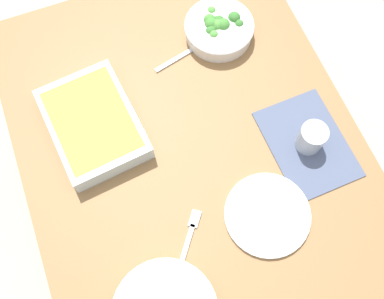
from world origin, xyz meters
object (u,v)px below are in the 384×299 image
Objects in this scene: baking_dish at (93,123)px; fork_on_table at (189,239)px; broccoli_bowl at (219,28)px; spoon_by_broccoli at (188,52)px; side_plate at (267,215)px; drink_cup at (311,139)px.

baking_dish is 2.13× the size of fork_on_table.
broccoli_bowl reaches higher than fork_on_table.
spoon_by_broccoli is at bearing 112.85° from baking_dish.
side_plate is 1.46× the size of fork_on_table.
spoon_by_broccoli is (-0.14, 0.32, -0.03)m from baking_dish.
broccoli_bowl is 1.36× the size of fork_on_table.
drink_cup is 0.44m from spoon_by_broccoli.
broccoli_bowl is at bearing 103.69° from spoon_by_broccoli.
side_plate is 1.26× the size of spoon_by_broccoli.
spoon_by_broccoli is (-0.39, -0.20, -0.03)m from drink_cup.
side_plate is at bearing 40.99° from baking_dish.
broccoli_bowl is 0.42m from drink_cup.
drink_cup is at bearing 64.33° from baking_dish.
baking_dish is 0.40m from fork_on_table.
fork_on_table is at bearing -72.60° from drink_cup.
spoon_by_broccoli reaches higher than fork_on_table.
baking_dish is at bearing -69.34° from broccoli_bowl.
spoon_by_broccoli is at bearing 159.25° from fork_on_table.
broccoli_bowl reaches higher than side_plate.
baking_dish is 3.77× the size of drink_cup.
fork_on_table is at bearing -29.28° from broccoli_bowl.
fork_on_table is (0.51, -0.19, -0.00)m from spoon_by_broccoli.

